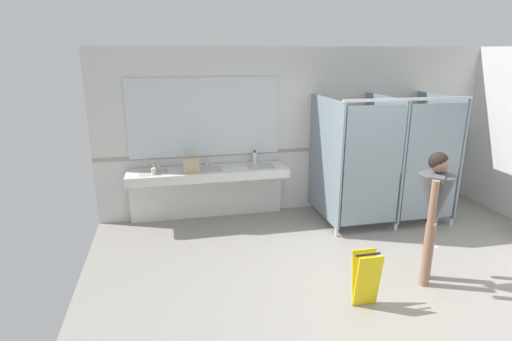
{
  "coord_description": "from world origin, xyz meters",
  "views": [
    {
      "loc": [
        -2.32,
        -3.85,
        2.66
      ],
      "look_at": [
        -1.15,
        1.45,
        1.09
      ],
      "focal_mm": 28.81,
      "sensor_mm": 36.0,
      "label": 1
    }
  ],
  "objects_px": {
    "handbag": "(191,165)",
    "soap_dispenser": "(255,158)",
    "paper_cup": "(154,171)",
    "wet_floor_sign": "(366,278)",
    "person_standing": "(434,203)"
  },
  "relations": [
    {
      "from": "soap_dispenser",
      "to": "person_standing",
      "type": "bearing_deg",
      "value": -58.58
    },
    {
      "from": "handbag",
      "to": "soap_dispenser",
      "type": "height_order",
      "value": "handbag"
    },
    {
      "from": "soap_dispenser",
      "to": "wet_floor_sign",
      "type": "bearing_deg",
      "value": -77.66
    },
    {
      "from": "person_standing",
      "to": "soap_dispenser",
      "type": "bearing_deg",
      "value": 121.42
    },
    {
      "from": "handbag",
      "to": "wet_floor_sign",
      "type": "xyz_separation_m",
      "value": [
        1.67,
        -2.5,
        -0.7
      ]
    },
    {
      "from": "person_standing",
      "to": "paper_cup",
      "type": "xyz_separation_m",
      "value": [
        -3.16,
        2.24,
        -0.07
      ]
    },
    {
      "from": "paper_cup",
      "to": "soap_dispenser",
      "type": "bearing_deg",
      "value": 10.14
    },
    {
      "from": "person_standing",
      "to": "soap_dispenser",
      "type": "height_order",
      "value": "person_standing"
    },
    {
      "from": "handbag",
      "to": "wet_floor_sign",
      "type": "distance_m",
      "value": 3.08
    },
    {
      "from": "person_standing",
      "to": "handbag",
      "type": "relative_size",
      "value": 4.42
    },
    {
      "from": "handbag",
      "to": "soap_dispenser",
      "type": "distance_m",
      "value": 1.1
    },
    {
      "from": "paper_cup",
      "to": "handbag",
      "type": "bearing_deg",
      "value": -2.34
    },
    {
      "from": "handbag",
      "to": "paper_cup",
      "type": "distance_m",
      "value": 0.57
    },
    {
      "from": "handbag",
      "to": "wet_floor_sign",
      "type": "height_order",
      "value": "handbag"
    },
    {
      "from": "handbag",
      "to": "soap_dispenser",
      "type": "relative_size",
      "value": 1.61
    }
  ]
}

